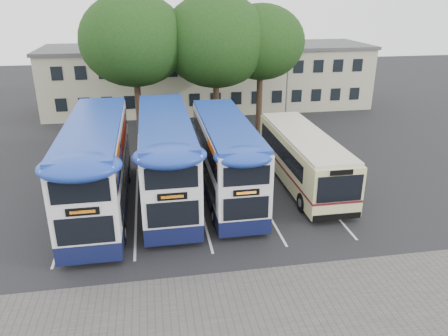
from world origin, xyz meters
TOP-DOWN VIEW (x-y plane):
  - ground at (0.00, 0.00)m, footprint 120.00×120.00m
  - paving_strip at (-2.00, -5.00)m, footprint 40.00×6.00m
  - bay_lines at (-3.75, 5.00)m, footprint 14.12×11.00m
  - depot_building at (0.00, 26.99)m, footprint 32.40×8.40m
  - lamp_post at (6.00, 19.97)m, footprint 0.25×1.05m
  - tree_left at (-7.06, 17.55)m, footprint 8.18×8.18m
  - tree_mid at (-0.74, 17.84)m, footprint 8.56×8.56m
  - tree_right at (2.97, 18.01)m, footprint 7.03×7.03m
  - bus_dd_left at (-9.09, 5.02)m, footprint 2.85×11.75m
  - bus_dd_mid at (-5.44, 5.82)m, footprint 2.80×11.53m
  - bus_dd_right at (-2.08, 5.67)m, footprint 2.61×10.75m
  - bus_single at (2.84, 6.52)m, footprint 2.74×10.76m

SIDE VIEW (x-z plane):
  - ground at x=0.00m, z-range 0.00..0.00m
  - paving_strip at x=-2.00m, z-range 0.00..0.01m
  - bay_lines at x=-3.75m, z-range 0.00..0.01m
  - bus_single at x=2.84m, z-range 0.21..3.42m
  - bus_dd_right at x=-2.08m, z-range 0.23..4.71m
  - bus_dd_mid at x=-5.44m, z-range 0.24..5.05m
  - bus_dd_left at x=-9.09m, z-range 0.25..5.15m
  - depot_building at x=0.00m, z-range 0.05..6.25m
  - lamp_post at x=6.00m, z-range 0.55..9.61m
  - tree_right at x=2.97m, z-range 2.16..12.49m
  - tree_mid at x=-0.74m, z-range 1.93..13.09m
  - tree_left at x=-7.06m, z-range 2.11..13.30m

